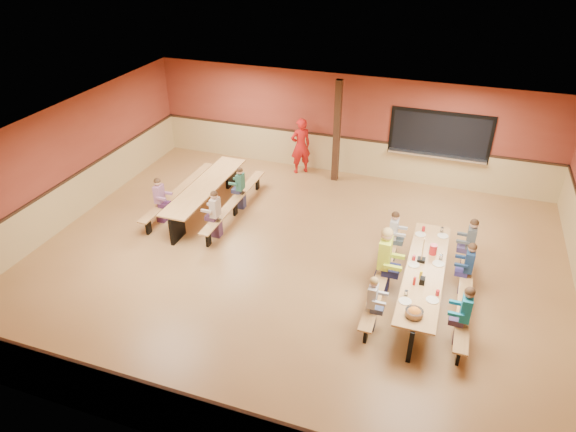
% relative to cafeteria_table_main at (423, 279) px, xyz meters
% --- Properties ---
extents(ground, '(12.00, 12.00, 0.00)m').
position_rel_cafeteria_table_main_xyz_m(ground, '(-2.88, 0.39, -0.53)').
color(ground, olive).
rests_on(ground, ground).
extents(room_envelope, '(12.04, 10.04, 3.02)m').
position_rel_cafeteria_table_main_xyz_m(room_envelope, '(-2.88, 0.39, 0.16)').
color(room_envelope, brown).
rests_on(room_envelope, ground).
extents(kitchen_pass_through, '(2.78, 0.28, 1.38)m').
position_rel_cafeteria_table_main_xyz_m(kitchen_pass_through, '(-0.28, 5.35, 0.96)').
color(kitchen_pass_through, black).
rests_on(kitchen_pass_through, ground).
extents(structural_post, '(0.18, 0.18, 3.00)m').
position_rel_cafeteria_table_main_xyz_m(structural_post, '(-3.08, 4.79, 0.97)').
color(structural_post, black).
rests_on(structural_post, ground).
extents(cafeteria_table_main, '(1.91, 3.70, 0.74)m').
position_rel_cafeteria_table_main_xyz_m(cafeteria_table_main, '(0.00, 0.00, 0.00)').
color(cafeteria_table_main, '#B88349').
rests_on(cafeteria_table_main, ground).
extents(cafeteria_table_second, '(1.91, 3.70, 0.74)m').
position_rel_cafeteria_table_main_xyz_m(cafeteria_table_second, '(-5.85, 1.90, 0.00)').
color(cafeteria_table_second, '#B88349').
rests_on(cafeteria_table_second, ground).
extents(seated_child_white_left, '(0.35, 0.29, 1.18)m').
position_rel_cafeteria_table_main_xyz_m(seated_child_white_left, '(-0.83, -1.18, 0.06)').
color(seated_child_white_left, silver).
rests_on(seated_child_white_left, ground).
extents(seated_adult_yellow, '(0.51, 0.41, 1.49)m').
position_rel_cafeteria_table_main_xyz_m(seated_adult_yellow, '(-0.83, 0.06, 0.22)').
color(seated_adult_yellow, '#C3DC2D').
rests_on(seated_adult_yellow, ground).
extents(seated_child_grey_left, '(0.37, 0.30, 1.21)m').
position_rel_cafeteria_table_main_xyz_m(seated_child_grey_left, '(-0.83, 1.27, 0.08)').
color(seated_child_grey_left, silver).
rests_on(seated_child_grey_left, ground).
extents(seated_child_teal_right, '(0.39, 0.32, 1.25)m').
position_rel_cafeteria_table_main_xyz_m(seated_child_teal_right, '(0.83, -1.02, 0.10)').
color(seated_child_teal_right, teal).
rests_on(seated_child_teal_right, ground).
extents(seated_child_navy_right, '(0.37, 0.30, 1.21)m').
position_rel_cafeteria_table_main_xyz_m(seated_child_navy_right, '(0.83, 0.53, 0.08)').
color(seated_child_navy_right, '#162C4E').
rests_on(seated_child_navy_right, ground).
extents(seated_child_char_right, '(0.39, 0.32, 1.25)m').
position_rel_cafeteria_table_main_xyz_m(seated_child_char_right, '(0.83, 1.43, 0.10)').
color(seated_child_char_right, '#484F52').
rests_on(seated_child_char_right, ground).
extents(seated_child_purple_sec, '(0.37, 0.30, 1.20)m').
position_rel_cafeteria_table_main_xyz_m(seated_child_purple_sec, '(-6.68, 0.99, 0.08)').
color(seated_child_purple_sec, '#925C82').
rests_on(seated_child_purple_sec, ground).
extents(seated_child_green_sec, '(0.35, 0.28, 1.17)m').
position_rel_cafeteria_table_main_xyz_m(seated_child_green_sec, '(-5.03, 2.30, 0.06)').
color(seated_child_green_sec, '#2A6450').
rests_on(seated_child_green_sec, ground).
extents(seated_child_tan_sec, '(0.38, 0.31, 1.22)m').
position_rel_cafeteria_table_main_xyz_m(seated_child_tan_sec, '(-5.03, 0.81, 0.09)').
color(seated_child_tan_sec, '#B4A08F').
rests_on(seated_child_tan_sec, ground).
extents(standing_woman, '(0.75, 0.71, 1.72)m').
position_rel_cafeteria_table_main_xyz_m(standing_woman, '(-4.21, 4.94, 0.34)').
color(standing_woman, red).
rests_on(standing_woman, ground).
extents(punch_pitcher, '(0.16, 0.16, 0.22)m').
position_rel_cafeteria_table_main_xyz_m(punch_pitcher, '(0.09, 0.63, 0.32)').
color(punch_pitcher, red).
rests_on(punch_pitcher, cafeteria_table_main).
extents(chip_bowl, '(0.32, 0.32, 0.15)m').
position_rel_cafeteria_table_main_xyz_m(chip_bowl, '(-0.04, -1.44, 0.29)').
color(chip_bowl, orange).
rests_on(chip_bowl, cafeteria_table_main).
extents(napkin_dispenser, '(0.10, 0.14, 0.13)m').
position_rel_cafeteria_table_main_xyz_m(napkin_dispenser, '(-0.01, -0.46, 0.28)').
color(napkin_dispenser, black).
rests_on(napkin_dispenser, cafeteria_table_main).
extents(condiment_mustard, '(0.06, 0.06, 0.17)m').
position_rel_cafeteria_table_main_xyz_m(condiment_mustard, '(-0.05, -0.31, 0.30)').
color(condiment_mustard, yellow).
rests_on(condiment_mustard, cafeteria_table_main).
extents(condiment_ketchup, '(0.06, 0.06, 0.17)m').
position_rel_cafeteria_table_main_xyz_m(condiment_ketchup, '(-0.15, -0.54, 0.30)').
color(condiment_ketchup, '#B2140F').
rests_on(condiment_ketchup, cafeteria_table_main).
extents(table_paddle, '(0.16, 0.16, 0.56)m').
position_rel_cafeteria_table_main_xyz_m(table_paddle, '(-0.11, 0.29, 0.35)').
color(table_paddle, black).
rests_on(table_paddle, cafeteria_table_main).
extents(place_settings, '(0.65, 3.30, 0.11)m').
position_rel_cafeteria_table_main_xyz_m(place_settings, '(0.00, 0.00, 0.27)').
color(place_settings, beige).
rests_on(place_settings, cafeteria_table_main).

